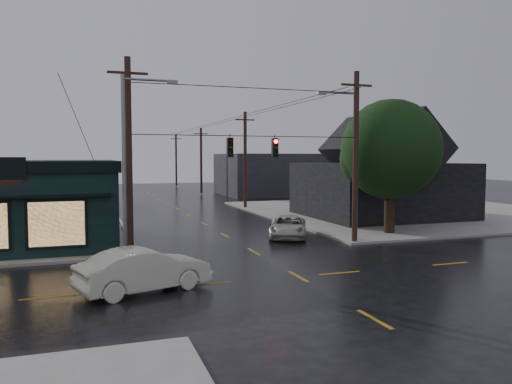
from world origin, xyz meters
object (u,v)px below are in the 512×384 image
object	(u,v)px
suv_silver	(288,227)
sedan_cream	(144,270)
utility_pole_ne	(354,244)
utility_pole_nw	(131,258)
corner_tree	(391,150)

from	to	relation	value
suv_silver	sedan_cream	bearing A→B (deg)	-111.22
utility_pole_ne	sedan_cream	world-z (taller)	utility_pole_ne
utility_pole_nw	sedan_cream	bearing A→B (deg)	-90.42
corner_tree	suv_silver	distance (m)	8.50
suv_silver	utility_pole_nw	bearing A→B (deg)	-137.69
corner_tree	utility_pole_ne	distance (m)	7.23
utility_pole_nw	sedan_cream	distance (m)	6.82
utility_pole_ne	sedan_cream	distance (m)	14.73
sedan_cream	suv_silver	size ratio (longest dim) A/B	1.03
sedan_cream	suv_silver	xyz separation A→B (m)	(10.17, 10.16, -0.15)
utility_pole_ne	sedan_cream	bearing A→B (deg)	-152.58
utility_pole_ne	suv_silver	distance (m)	4.50
sedan_cream	suv_silver	world-z (taller)	sedan_cream
corner_tree	suv_silver	world-z (taller)	corner_tree
utility_pole_nw	suv_silver	distance (m)	10.69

